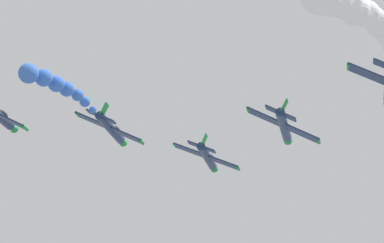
# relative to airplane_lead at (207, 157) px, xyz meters

# --- Properties ---
(airplane_lead) EXTENTS (8.90, 10.35, 4.16)m
(airplane_lead) POSITION_rel_airplane_lead_xyz_m (0.00, 0.00, 0.00)
(airplane_lead) COLOR navy
(airplane_left_inner) EXTENTS (8.71, 10.35, 4.60)m
(airplane_left_inner) POSITION_rel_airplane_lead_xyz_m (-9.91, -11.24, 0.74)
(airplane_left_inner) COLOR navy
(smoke_trail_left_inner) EXTENTS (4.30, 13.59, 2.47)m
(smoke_trail_left_inner) POSITION_rel_airplane_lead_xyz_m (-11.65, -27.01, 0.39)
(smoke_trail_left_inner) COLOR blue
(airplane_right_inner) EXTENTS (8.55, 10.35, 4.93)m
(airplane_right_inner) POSITION_rel_airplane_lead_xyz_m (11.11, -10.88, -0.27)
(airplane_right_inner) COLOR navy
(smoke_trail_right_outer) EXTENTS (8.01, 20.95, 5.04)m
(smoke_trail_right_outer) POSITION_rel_airplane_lead_xyz_m (19.04, -41.86, -1.81)
(smoke_trail_right_outer) COLOR white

